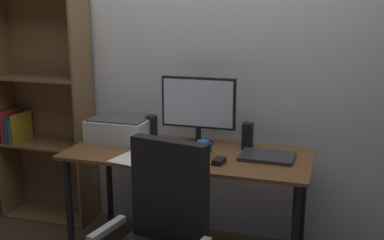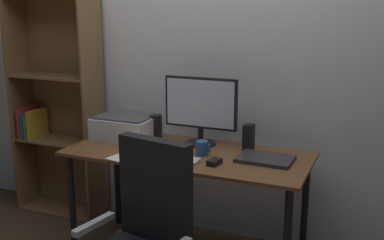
{
  "view_description": "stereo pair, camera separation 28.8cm",
  "coord_description": "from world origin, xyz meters",
  "px_view_note": "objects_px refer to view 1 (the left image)",
  "views": [
    {
      "loc": [
        0.85,
        -2.64,
        1.62
      ],
      "look_at": [
        0.02,
        0.04,
        0.94
      ],
      "focal_mm": 43.54,
      "sensor_mm": 36.0,
      "label": 1
    },
    {
      "loc": [
        1.12,
        -2.54,
        1.62
      ],
      "look_at": [
        0.02,
        0.04,
        0.94
      ],
      "focal_mm": 43.54,
      "sensor_mm": 36.0,
      "label": 2
    }
  ],
  "objects_px": {
    "laptop": "(267,156)",
    "printer": "(122,128)",
    "bookshelf": "(44,113)",
    "coffee_mug": "(203,148)",
    "mouse": "(219,161)",
    "desk": "(188,166)",
    "monitor": "(198,107)",
    "speaker_left": "(151,128)",
    "speaker_right": "(247,136)",
    "keyboard": "(178,159)"
  },
  "relations": [
    {
      "from": "laptop",
      "to": "printer",
      "type": "height_order",
      "value": "printer"
    },
    {
      "from": "bookshelf",
      "to": "coffee_mug",
      "type": "bearing_deg",
      "value": -14.48
    },
    {
      "from": "mouse",
      "to": "printer",
      "type": "relative_size",
      "value": 0.24
    },
    {
      "from": "desk",
      "to": "monitor",
      "type": "bearing_deg",
      "value": 86.62
    },
    {
      "from": "speaker_left",
      "to": "printer",
      "type": "distance_m",
      "value": 0.2
    },
    {
      "from": "bookshelf",
      "to": "desk",
      "type": "bearing_deg",
      "value": -14.67
    },
    {
      "from": "speaker_left",
      "to": "mouse",
      "type": "bearing_deg",
      "value": -31.3
    },
    {
      "from": "monitor",
      "to": "speaker_right",
      "type": "relative_size",
      "value": 2.9
    },
    {
      "from": "monitor",
      "to": "laptop",
      "type": "distance_m",
      "value": 0.56
    },
    {
      "from": "monitor",
      "to": "mouse",
      "type": "bearing_deg",
      "value": -56.63
    },
    {
      "from": "speaker_left",
      "to": "printer",
      "type": "height_order",
      "value": "speaker_left"
    },
    {
      "from": "mouse",
      "to": "coffee_mug",
      "type": "height_order",
      "value": "coffee_mug"
    },
    {
      "from": "mouse",
      "to": "laptop",
      "type": "bearing_deg",
      "value": 45.88
    },
    {
      "from": "coffee_mug",
      "to": "printer",
      "type": "bearing_deg",
      "value": 166.0
    },
    {
      "from": "laptop",
      "to": "speaker_left",
      "type": "xyz_separation_m",
      "value": [
        -0.81,
        0.15,
        0.07
      ]
    },
    {
      "from": "desk",
      "to": "printer",
      "type": "distance_m",
      "value": 0.56
    },
    {
      "from": "speaker_left",
      "to": "speaker_right",
      "type": "relative_size",
      "value": 1.0
    },
    {
      "from": "laptop",
      "to": "speaker_left",
      "type": "bearing_deg",
      "value": 170.49
    },
    {
      "from": "speaker_left",
      "to": "bookshelf",
      "type": "relative_size",
      "value": 0.1
    },
    {
      "from": "keyboard",
      "to": "mouse",
      "type": "xyz_separation_m",
      "value": [
        0.24,
        0.02,
        0.01
      ]
    },
    {
      "from": "speaker_right",
      "to": "printer",
      "type": "distance_m",
      "value": 0.86
    },
    {
      "from": "mouse",
      "to": "laptop",
      "type": "distance_m",
      "value": 0.31
    },
    {
      "from": "monitor",
      "to": "speaker_right",
      "type": "distance_m",
      "value": 0.37
    },
    {
      "from": "speaker_left",
      "to": "desk",
      "type": "bearing_deg",
      "value": -29.73
    },
    {
      "from": "desk",
      "to": "laptop",
      "type": "height_order",
      "value": "laptop"
    },
    {
      "from": "laptop",
      "to": "bookshelf",
      "type": "xyz_separation_m",
      "value": [
        -1.75,
        0.3,
        0.08
      ]
    },
    {
      "from": "monitor",
      "to": "speaker_left",
      "type": "bearing_deg",
      "value": -178.62
    },
    {
      "from": "keyboard",
      "to": "printer",
      "type": "distance_m",
      "value": 0.6
    },
    {
      "from": "speaker_right",
      "to": "printer",
      "type": "xyz_separation_m",
      "value": [
        -0.86,
        -0.05,
        -0.0
      ]
    },
    {
      "from": "speaker_left",
      "to": "laptop",
      "type": "bearing_deg",
      "value": -10.85
    },
    {
      "from": "desk",
      "to": "printer",
      "type": "bearing_deg",
      "value": 165.63
    },
    {
      "from": "mouse",
      "to": "bookshelf",
      "type": "xyz_separation_m",
      "value": [
        -1.5,
        0.49,
        0.08
      ]
    },
    {
      "from": "printer",
      "to": "speaker_right",
      "type": "bearing_deg",
      "value": 3.35
    },
    {
      "from": "monitor",
      "to": "coffee_mug",
      "type": "distance_m",
      "value": 0.31
    },
    {
      "from": "keyboard",
      "to": "laptop",
      "type": "height_order",
      "value": "laptop"
    },
    {
      "from": "desk",
      "to": "bookshelf",
      "type": "relative_size",
      "value": 0.89
    },
    {
      "from": "bookshelf",
      "to": "speaker_right",
      "type": "bearing_deg",
      "value": -5.31
    },
    {
      "from": "laptop",
      "to": "desk",
      "type": "bearing_deg",
      "value": -175.53
    },
    {
      "from": "laptop",
      "to": "speaker_right",
      "type": "height_order",
      "value": "speaker_right"
    },
    {
      "from": "desk",
      "to": "printer",
      "type": "height_order",
      "value": "printer"
    },
    {
      "from": "speaker_left",
      "to": "coffee_mug",
      "type": "bearing_deg",
      "value": -25.69
    },
    {
      "from": "printer",
      "to": "desk",
      "type": "bearing_deg",
      "value": -14.37
    },
    {
      "from": "desk",
      "to": "coffee_mug",
      "type": "relative_size",
      "value": 16.64
    },
    {
      "from": "coffee_mug",
      "to": "laptop",
      "type": "xyz_separation_m",
      "value": [
        0.38,
        0.05,
        -0.03
      ]
    },
    {
      "from": "keyboard",
      "to": "laptop",
      "type": "bearing_deg",
      "value": 22.88
    },
    {
      "from": "monitor",
      "to": "bookshelf",
      "type": "relative_size",
      "value": 0.29
    },
    {
      "from": "mouse",
      "to": "bookshelf",
      "type": "height_order",
      "value": "bookshelf"
    },
    {
      "from": "keyboard",
      "to": "speaker_left",
      "type": "bearing_deg",
      "value": 131.66
    },
    {
      "from": "desk",
      "to": "speaker_right",
      "type": "distance_m",
      "value": 0.42
    },
    {
      "from": "mouse",
      "to": "speaker_right",
      "type": "xyz_separation_m",
      "value": [
        0.1,
        0.34,
        0.07
      ]
    }
  ]
}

